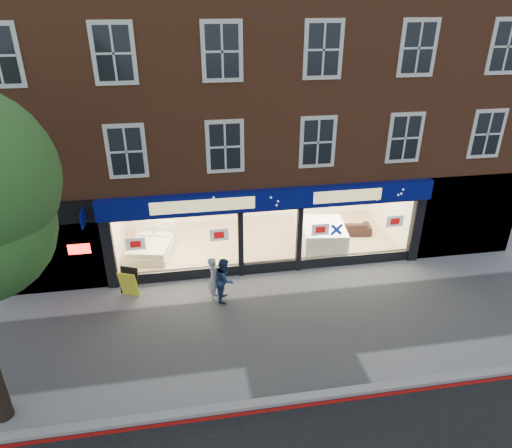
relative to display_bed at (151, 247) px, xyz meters
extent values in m
plane|color=gray|center=(4.27, -4.90, -0.40)|extent=(120.00, 120.00, 0.00)
cube|color=#8C0A07|center=(4.27, -8.00, -0.39)|extent=(60.00, 0.10, 0.01)
cube|color=gray|center=(4.27, -7.80, -0.34)|extent=(60.00, 0.25, 0.12)
cube|color=tan|center=(4.27, 0.35, -0.35)|extent=(11.00, 4.50, 0.10)
cube|color=brown|center=(4.27, 2.10, 6.25)|extent=(19.00, 8.00, 6.70)
cube|color=#060E64|center=(4.27, -2.02, 2.55)|extent=(11.40, 0.28, 0.70)
cube|color=black|center=(4.27, -1.82, -0.20)|extent=(11.00, 0.18, 0.40)
cube|color=black|center=(-1.23, -1.85, 0.90)|extent=(0.35, 0.30, 2.60)
cube|color=black|center=(9.77, -1.85, 0.90)|extent=(0.35, 0.30, 2.60)
cube|color=white|center=(1.02, -1.90, 1.05)|extent=(4.20, 0.02, 2.10)
cube|color=white|center=(7.52, -1.90, 1.05)|extent=(4.20, 0.02, 2.10)
cube|color=white|center=(4.27, -1.65, 0.75)|extent=(1.80, 0.02, 2.10)
cube|color=silver|center=(4.27, 2.60, 0.90)|extent=(11.00, 0.20, 2.60)
cube|color=#FFEAC6|center=(4.27, 0.35, 2.20)|extent=(11.00, 4.50, 0.12)
cube|color=black|center=(-3.33, -1.60, 1.25)|extent=(3.80, 0.60, 3.30)
cube|color=#FF140C|center=(-2.13, -1.95, 1.20)|extent=(0.70, 0.04, 0.35)
cube|color=black|center=(11.77, -1.70, 1.25)|extent=(4.00, 0.40, 3.30)
cube|color=beige|center=(-0.03, -0.13, -0.15)|extent=(1.86, 2.06, 0.31)
cube|color=beige|center=(-0.03, -0.13, 0.12)|extent=(1.78, 1.97, 0.22)
cube|color=beige|center=(0.18, 0.79, 0.23)|extent=(1.56, 0.47, 1.06)
cube|color=beige|center=(-0.21, 0.56, 0.28)|extent=(0.62, 0.40, 0.11)
cube|color=beige|center=(0.43, 0.42, 0.28)|extent=(0.62, 0.40, 0.11)
cube|color=brown|center=(-0.13, 1.24, -0.03)|extent=(0.53, 0.53, 0.55)
cube|color=white|center=(6.73, -0.31, -0.16)|extent=(1.92, 2.29, 0.27)
cube|color=white|center=(6.73, -0.31, 0.11)|extent=(1.92, 2.29, 0.27)
cube|color=white|center=(6.73, -0.31, 0.38)|extent=(1.92, 2.29, 0.27)
imported|color=black|center=(8.00, 0.38, -0.02)|extent=(2.02, 1.03, 0.56)
cube|color=yellow|center=(-0.63, -2.52, 0.09)|extent=(0.76, 0.64, 0.99)
imported|color=#9EA0A6|center=(2.15, -3.12, 0.36)|extent=(0.46, 0.61, 1.51)
imported|color=#1B2D4E|center=(2.49, -3.25, 0.36)|extent=(0.73, 0.85, 1.53)
camera|label=1|loc=(1.44, -15.72, 8.59)|focal=32.00mm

